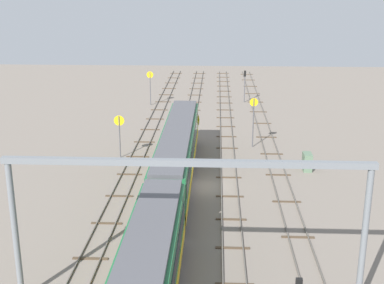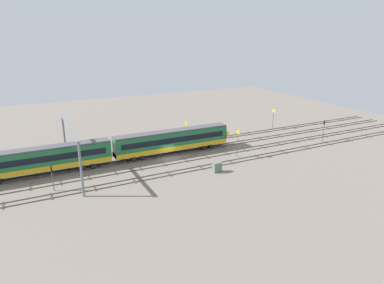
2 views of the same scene
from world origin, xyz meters
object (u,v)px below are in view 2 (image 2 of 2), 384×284
Objects in this scene: overhead_gantry at (70,137)px; speed_sign_mid_trackside at (238,140)px; speed_sign_far_trackside at (186,128)px; relay_cabinet at (217,167)px; speed_sign_near_foreground at (273,115)px; train at (44,160)px; signal_light_trackside_departure at (324,128)px; signal_light_trackside_approach at (52,175)px.

overhead_gantry is 3.56× the size of speed_sign_mid_trackside.
overhead_gantry is at bearing -161.76° from speed_sign_far_trackside.
speed_sign_near_foreground is at bearing 34.09° from relay_cabinet.
speed_sign_near_foreground is at bearing 6.64° from train.
overhead_gantry reaches higher than speed_sign_mid_trackside.
speed_sign_near_foreground is 14.56m from signal_light_trackside_departure.
overhead_gantry reaches higher than relay_cabinet.
speed_sign_near_foreground is at bearing 100.24° from signal_light_trackside_departure.
speed_sign_mid_trackside is 14.93m from speed_sign_far_trackside.
speed_sign_near_foreground is 24.96m from speed_sign_mid_trackside.
relay_cabinet is (-30.67, -4.68, -2.33)m from signal_light_trackside_departure.
speed_sign_mid_trackside is at bearing 33.06° from relay_cabinet.
relay_cabinet is (22.90, -10.57, -5.81)m from overhead_gantry.
speed_sign_far_trackside reaches higher than signal_light_trackside_approach.
speed_sign_far_trackside is at bearing 80.91° from relay_cabinet.
train is at bearing 155.91° from overhead_gantry.
train reaches higher than signal_light_trackside_approach.
speed_sign_mid_trackside reaches higher than signal_light_trackside_approach.
overhead_gantry is 27.56m from speed_sign_far_trackside.
signal_light_trackside_departure is at bearing 8.67° from relay_cabinet.
train is 30.14m from relay_cabinet.
train is 16.42× the size of speed_sign_far_trackside.
speed_sign_mid_trackside is at bearing 179.50° from signal_light_trackside_departure.
signal_light_trackside_departure is 31.11m from relay_cabinet.
speed_sign_mid_trackside reaches higher than train.
train is at bearing 155.34° from relay_cabinet.
speed_sign_near_foreground is 25.02m from speed_sign_far_trackside.
speed_sign_far_trackside is 19.49m from relay_cabinet.
speed_sign_near_foreground is 34.00m from relay_cabinet.
overhead_gantry is at bearing 173.73° from signal_light_trackside_departure.
overhead_gantry is 4.36× the size of speed_sign_far_trackside.
train reaches higher than speed_sign_far_trackside.
speed_sign_mid_trackside reaches higher than signal_light_trackside_departure.
overhead_gantry reaches higher than signal_light_trackside_approach.
signal_light_trackside_approach is at bearing -124.18° from overhead_gantry.
signal_light_trackside_approach is (-29.78, -14.18, -0.37)m from speed_sign_far_trackside.
overhead_gantry is 51.78m from speed_sign_near_foreground.
overhead_gantry is 31.07m from speed_sign_mid_trackside.
overhead_gantry is at bearing 55.82° from signal_light_trackside_approach.
signal_light_trackside_approach is 57.39m from signal_light_trackside_departure.
train is 3.76× the size of overhead_gantry.
speed_sign_near_foreground is (55.42, 6.45, 0.72)m from train.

